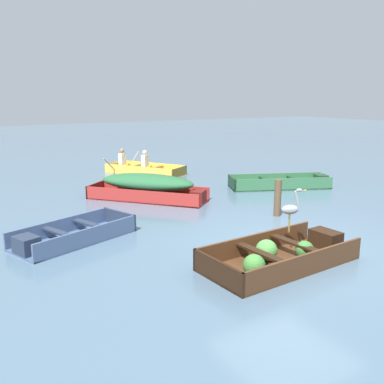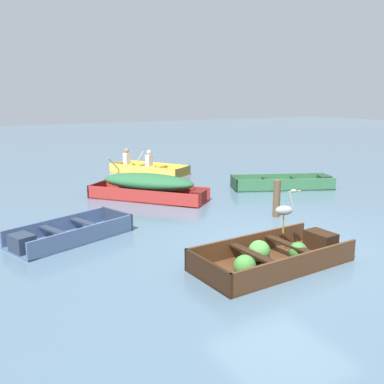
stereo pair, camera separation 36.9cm
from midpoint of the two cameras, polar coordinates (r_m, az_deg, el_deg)
ground_plane at (r=8.91m, az=13.45°, el=-7.05°), size 80.00×80.00×0.00m
dinghy_dark_varnish_foreground at (r=7.87m, az=12.29°, el=-8.38°), size 2.95×1.48×0.44m
skiff_red_near_moored at (r=12.42m, az=-4.92°, el=0.97°), size 3.05×3.29×0.76m
skiff_green_mid_moored at (r=14.34m, az=13.17°, el=1.05°), size 3.36×2.15×0.39m
skiff_slate_blue_far_moored at (r=9.26m, az=-15.40°, el=-5.52°), size 2.72×1.86×0.37m
rowboat_yellow_with_crew at (r=16.75m, az=-5.67°, el=3.18°), size 2.83×3.16×0.92m
heron_on_dinghy at (r=8.17m, az=13.55°, el=-2.23°), size 0.44×0.27×0.84m
mooring_post at (r=10.85m, az=12.18°, el=-0.85°), size 0.18×0.18×0.93m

